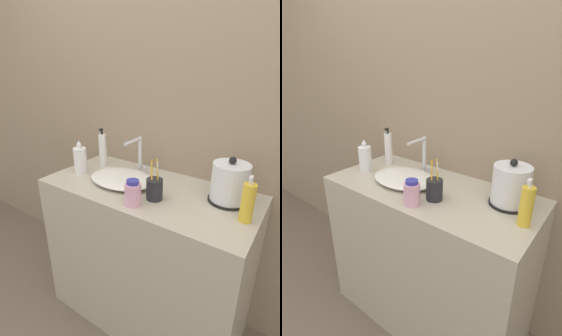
# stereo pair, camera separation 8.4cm
# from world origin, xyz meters

# --- Properties ---
(wall_back) EXTENTS (6.00, 0.04, 2.60)m
(wall_back) POSITION_xyz_m (0.00, 0.54, 1.30)
(wall_back) COLOR gray
(wall_back) RESTS_ON ground_plane
(vanity_counter) EXTENTS (1.12, 0.52, 0.88)m
(vanity_counter) POSITION_xyz_m (0.00, 0.26, 0.44)
(vanity_counter) COLOR #B7AD99
(vanity_counter) RESTS_ON ground_plane
(sink_basin) EXTENTS (0.37, 0.28, 0.04)m
(sink_basin) POSITION_xyz_m (-0.15, 0.24, 0.91)
(sink_basin) COLOR silver
(sink_basin) RESTS_ON vanity_counter
(faucet) EXTENTS (0.06, 0.15, 0.21)m
(faucet) POSITION_xyz_m (-0.15, 0.40, 1.00)
(faucet) COLOR silver
(faucet) RESTS_ON vanity_counter
(electric_kettle) EXTENTS (0.18, 0.18, 0.22)m
(electric_kettle) POSITION_xyz_m (0.39, 0.35, 0.97)
(electric_kettle) COLOR black
(electric_kettle) RESTS_ON vanity_counter
(toothbrush_cup) EXTENTS (0.08, 0.08, 0.21)m
(toothbrush_cup) POSITION_xyz_m (0.09, 0.18, 0.94)
(toothbrush_cup) COLOR #232328
(toothbrush_cup) RESTS_ON vanity_counter
(lotion_bottle) EXTENTS (0.05, 0.05, 0.23)m
(lotion_bottle) POSITION_xyz_m (-0.41, 0.39, 0.98)
(lotion_bottle) COLOR white
(lotion_bottle) RESTS_ON vanity_counter
(shampoo_bottle) EXTENTS (0.05, 0.05, 0.20)m
(shampoo_bottle) POSITION_xyz_m (0.50, 0.23, 0.97)
(shampoo_bottle) COLOR gold
(shampoo_bottle) RESTS_ON vanity_counter
(mouthwash_bottle) EXTENTS (0.08, 0.08, 0.12)m
(mouthwash_bottle) POSITION_xyz_m (0.04, 0.08, 0.94)
(mouthwash_bottle) COLOR #EAA8C6
(mouthwash_bottle) RESTS_ON vanity_counter
(hand_cream_bottle) EXTENTS (0.07, 0.07, 0.19)m
(hand_cream_bottle) POSITION_xyz_m (-0.44, 0.21, 0.96)
(hand_cream_bottle) COLOR white
(hand_cream_bottle) RESTS_ON vanity_counter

